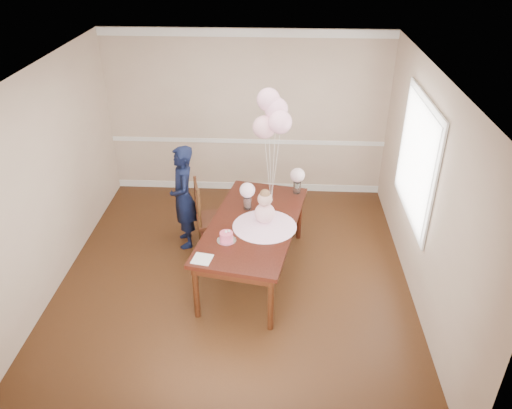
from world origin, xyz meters
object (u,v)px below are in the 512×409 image
object	(u,v)px
woman	(183,197)
birthday_cake	(226,236)
dining_table_top	(253,224)
dining_chair_seat	(214,220)

from	to	relation	value
woman	birthday_cake	bearing A→B (deg)	17.21
birthday_cake	dining_table_top	bearing A→B (deg)	55.27
dining_table_top	dining_chair_seat	xyz separation A→B (m)	(-0.58, 0.54, -0.29)
birthday_cake	dining_chair_seat	size ratio (longest dim) A/B	0.34
birthday_cake	dining_chair_seat	distance (m)	1.08
dining_table_top	dining_chair_seat	size ratio (longest dim) A/B	4.53
dining_table_top	woman	xyz separation A→B (m)	(-1.01, 0.65, -0.01)
birthday_cake	woman	bearing A→B (deg)	123.48
woman	dining_table_top	bearing A→B (deg)	40.85
woman	dining_chair_seat	bearing A→B (deg)	59.32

